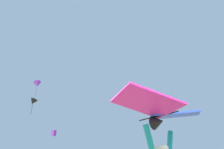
{
  "coord_description": "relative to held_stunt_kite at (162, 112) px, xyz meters",
  "views": [
    {
      "loc": [
        -2.85,
        -2.04,
        1.05
      ],
      "look_at": [
        -0.03,
        1.54,
        3.42
      ],
      "focal_mm": 34.71,
      "sensor_mm": 36.0,
      "label": 1
    }
  ],
  "objects": [
    {
      "name": "distant_kite_black_high_right",
      "position": [
        4.91,
        22.96,
        7.95
      ],
      "size": [
        0.99,
        0.94,
        1.98
      ],
      "color": "black"
    },
    {
      "name": "distant_kite_purple_mid_right",
      "position": [
        7.1,
        29.56,
        13.3
      ],
      "size": [
        1.6,
        1.75,
        2.68
      ],
      "color": "purple"
    },
    {
      "name": "distant_kite_purple_far_center",
      "position": [
        10.14,
        27.89,
        5.8
      ],
      "size": [
        0.8,
        0.84,
        1.01
      ],
      "color": "purple"
    },
    {
      "name": "held_stunt_kite",
      "position": [
        0.0,
        0.0,
        0.0
      ],
      "size": [
        2.06,
        1.2,
        0.43
      ],
      "color": "black"
    }
  ]
}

